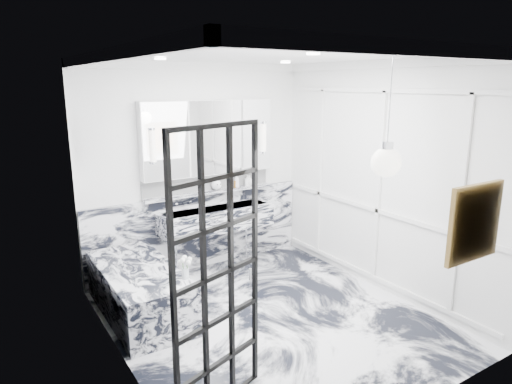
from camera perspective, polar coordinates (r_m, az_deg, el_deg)
floor at (r=5.23m, az=1.91°, el=-15.52°), size 3.60×3.60×0.00m
ceiling at (r=4.58m, az=2.19°, el=16.77°), size 3.60×3.60×0.00m
wall_back at (r=6.25m, az=-7.36°, el=2.89°), size 3.60×0.00×3.60m
wall_front at (r=3.45m, az=19.34°, el=-6.53°), size 3.60×0.00×3.60m
wall_left at (r=4.06m, az=-16.95°, el=-3.38°), size 0.00×3.60×3.60m
wall_right at (r=5.75m, az=15.29°, el=1.61°), size 0.00×3.60×3.60m
marble_clad_back at (r=6.44m, az=-7.03°, el=-4.81°), size 3.18×0.05×1.05m
marble_clad_left at (r=4.08m, az=-16.69°, el=-4.16°), size 0.02×3.56×2.68m
panel_molding at (r=5.76m, az=15.10°, el=0.62°), size 0.03×3.40×2.30m
soap_bottle_a at (r=6.47m, az=-2.43°, el=1.41°), size 0.09×0.09×0.19m
soap_bottle_b at (r=6.56m, az=-1.10°, el=1.46°), size 0.09×0.09×0.16m
soap_bottle_c at (r=6.58m, az=-0.87°, el=1.45°), size 0.13×0.13×0.15m
face_pot at (r=6.32m, az=-4.97°, el=0.90°), size 0.14×0.14×0.14m
amber_bottle at (r=6.47m, az=-2.57°, el=1.00°), size 0.04×0.04×0.10m
flower_vase at (r=4.87m, az=-8.81°, el=-9.99°), size 0.07×0.07×0.12m
crittall_door at (r=3.51m, az=-4.78°, el=-10.31°), size 0.85×0.31×2.25m
artwork at (r=4.07m, az=25.67°, el=-3.47°), size 0.54×0.05×0.54m
pendant_light at (r=3.85m, az=15.95°, el=3.58°), size 0.24×0.24×0.24m
trough_sink at (r=6.26m, az=-4.97°, el=-3.35°), size 1.60×0.45×0.30m
ledge at (r=6.31m, az=-5.73°, el=-0.02°), size 1.90×0.14×0.04m
subway_tile at (r=6.33m, az=-6.02°, el=1.27°), size 1.90×0.03×0.23m
mirror_cabinet at (r=6.18m, az=-5.92°, el=6.76°), size 1.90×0.16×1.00m
sconce_left at (r=5.78m, az=-12.79°, el=5.63°), size 0.07×0.07×0.40m
sconce_right at (r=6.51m, az=0.97°, el=6.81°), size 0.07×0.07×0.40m
bathtub at (r=5.37m, az=-14.36°, el=-11.86°), size 0.75×1.65×0.55m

